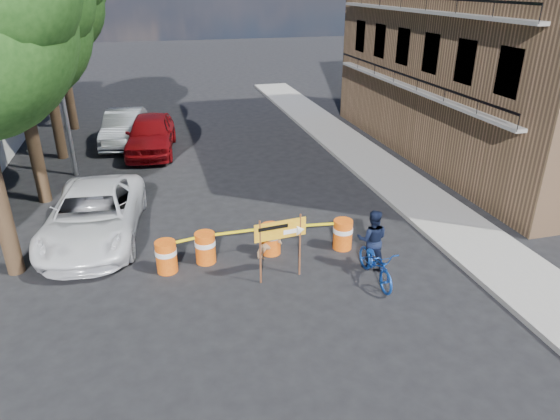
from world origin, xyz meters
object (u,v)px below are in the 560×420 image
barrel_far_left (166,256)px  sedan_silver (125,127)px  barrel_mid_left (205,247)px  sedan_red (151,134)px  barrel_far_right (343,234)px  detour_sign (287,233)px  suv_white (94,215)px  barrel_mid_right (271,238)px  dog (269,249)px  bicycle (377,248)px  pedestrian (372,240)px

barrel_far_left → sedan_silver: sedan_silver is taller
barrel_mid_left → sedan_red: size_ratio=0.18×
barrel_mid_left → barrel_far_right: (4.00, -0.22, 0.00)m
detour_sign → sedan_silver: 14.39m
suv_white → barrel_mid_left: bearing=-30.9°
sedan_silver → sedan_red: bearing=-47.8°
barrel_mid_right → dog: size_ratio=1.31×
bicycle → sedan_silver: bearing=113.7°
detour_sign → barrel_mid_right: bearing=87.3°
barrel_mid_right → sedan_red: bearing=106.0°
barrel_far_left → barrel_mid_right: size_ratio=1.00×
sedan_red → barrel_far_right: bearing=-57.9°
barrel_mid_right → detour_sign: size_ratio=0.50×
bicycle → dog: (-2.42, 1.86, -0.67)m
pedestrian → barrel_mid_left: bearing=4.0°
sedan_silver → barrel_far_left: bearing=-76.6°
barrel_mid_right → sedan_red: (-3.04, 10.60, 0.39)m
barrel_mid_right → dog: barrel_mid_right is taller
dog → pedestrian: bearing=-133.0°
sedan_red → barrel_mid_left: bearing=-77.2°
detour_sign → sedan_red: size_ratio=0.36×
barrel_far_right → detour_sign: (-2.02, -1.14, 0.84)m
dog → barrel_far_left: bearing=72.2°
barrel_mid_right → sedan_red: size_ratio=0.18×
barrel_mid_left → detour_sign: 2.55m
dog → sedan_silver: sedan_silver is taller
barrel_far_right → dog: size_ratio=1.31×
barrel_far_left → suv_white: suv_white is taller
pedestrian → suv_white: size_ratio=0.31×
barrel_far_left → bicycle: (5.27, -1.87, 0.49)m
pedestrian → bicycle: bicycle is taller
barrel_mid_right → bicycle: bicycle is taller
pedestrian → barrel_far_right: bearing=-51.8°
barrel_mid_left → sedan_red: (-1.15, 10.62, 0.39)m
detour_sign → barrel_mid_left: bearing=139.1°
dog → sedan_silver: bearing=0.4°
barrel_far_left → sedan_red: sedan_red is taller
barrel_far_right → suv_white: size_ratio=0.16×
pedestrian → dog: 2.91m
barrel_far_left → dog: 2.85m
dog → sedan_red: bearing=-2.6°
bicycle → sedan_red: bearing=112.2°
sedan_red → suv_white: bearing=-96.3°
suv_white → sedan_silver: sedan_silver is taller
barrel_mid_left → barrel_far_right: size_ratio=1.00×
barrel_mid_left → detour_sign: size_ratio=0.50×
dog → suv_white: bearing=44.7°
barrel_mid_left → bicycle: (4.19, -2.10, 0.49)m
barrel_mid_left → suv_white: (-3.06, 2.29, 0.31)m
barrel_mid_left → sedan_silver: bearing=100.7°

